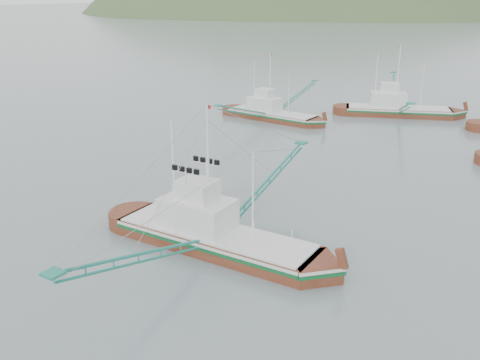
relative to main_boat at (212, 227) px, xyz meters
The scene contains 5 objects.
ground 2.23m from the main_boat, 113.17° to the right, with size 1200.00×1200.00×0.00m, color slate.
main_boat is the anchor object (origin of this frame).
bg_boat_far 45.31m from the main_boat, 91.63° to the left, with size 14.02×23.75×9.99m.
bg_boat_left 37.28m from the main_boat, 112.97° to the left, with size 12.47×22.15×8.98m.
headland_left 401.40m from the main_boat, 116.75° to the left, with size 448.00×308.00×210.00m, color #3E552C.
Camera 1 is at (18.74, -24.11, 15.74)m, focal length 40.00 mm.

